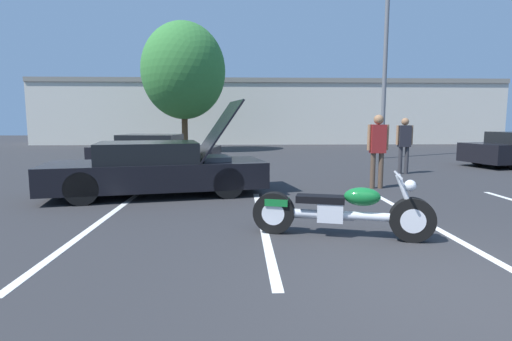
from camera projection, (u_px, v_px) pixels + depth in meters
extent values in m
plane|color=#2D2D30|center=(472.00, 297.00, 3.78)|extent=(80.00, 80.00, 0.00)
cube|color=white|center=(95.00, 225.00, 6.33)|extent=(0.12, 5.20, 0.01)
cube|color=white|center=(263.00, 224.00, 6.44)|extent=(0.12, 5.20, 0.01)
cube|color=white|center=(425.00, 222.00, 6.55)|extent=(0.12, 5.20, 0.01)
cube|color=beige|center=(270.00, 112.00, 28.44)|extent=(32.00, 4.00, 4.40)
cube|color=gray|center=(270.00, 83.00, 28.18)|extent=(32.00, 4.20, 0.30)
cylinder|color=slate|center=(385.00, 76.00, 16.98)|extent=(0.18, 0.18, 7.06)
cylinder|color=brown|center=(185.00, 129.00, 21.18)|extent=(0.32, 0.32, 2.32)
ellipsoid|color=#387F38|center=(184.00, 71.00, 20.80)|extent=(4.36, 4.36, 5.01)
cylinder|color=black|center=(412.00, 220.00, 5.48)|extent=(0.63, 0.31, 0.61)
cylinder|color=black|center=(274.00, 213.00, 5.90)|extent=(0.63, 0.31, 0.61)
cylinder|color=silver|center=(412.00, 220.00, 5.48)|extent=(0.37, 0.25, 0.34)
cylinder|color=silver|center=(274.00, 213.00, 5.90)|extent=(0.37, 0.25, 0.34)
cylinder|color=silver|center=(341.00, 215.00, 5.69)|extent=(1.62, 0.54, 0.12)
cube|color=silver|center=(330.00, 212.00, 5.71)|extent=(0.41, 0.33, 0.28)
ellipsoid|color=#146B2D|center=(362.00, 197.00, 5.59)|extent=(0.56, 0.40, 0.26)
cube|color=black|center=(320.00, 199.00, 5.72)|extent=(0.73, 0.43, 0.10)
cube|color=#146B2D|center=(277.00, 202.00, 5.87)|extent=(0.38, 0.30, 0.10)
cylinder|color=silver|center=(406.00, 196.00, 5.46)|extent=(0.31, 0.15, 0.62)
cylinder|color=silver|center=(398.00, 175.00, 5.45)|extent=(0.22, 0.69, 0.04)
sphere|color=silver|center=(410.00, 186.00, 5.43)|extent=(0.16, 0.16, 0.16)
cylinder|color=silver|center=(311.00, 216.00, 5.89)|extent=(1.24, 0.41, 0.09)
cube|color=black|center=(158.00, 174.00, 8.88)|extent=(4.95, 2.64, 0.56)
cube|color=black|center=(148.00, 152.00, 8.77)|extent=(2.38, 1.96, 0.44)
cylinder|color=black|center=(228.00, 183.00, 8.50)|extent=(0.70, 0.35, 0.67)
cylinder|color=black|center=(218.00, 174.00, 9.97)|extent=(0.70, 0.35, 0.67)
cylinder|color=black|center=(82.00, 188.00, 7.81)|extent=(0.70, 0.35, 0.67)
cylinder|color=black|center=(94.00, 178.00, 9.28)|extent=(0.70, 0.35, 0.67)
cube|color=black|center=(217.00, 131.00, 9.07)|extent=(1.27, 1.77, 1.37)
cube|color=#4C4C51|center=(215.00, 162.00, 9.15)|extent=(0.78, 1.06, 0.28)
cylinder|color=black|center=(478.00, 156.00, 14.83)|extent=(0.67, 0.36, 0.63)
cube|color=black|center=(156.00, 153.00, 14.63)|extent=(4.76, 2.38, 0.52)
cube|color=black|center=(150.00, 140.00, 14.59)|extent=(2.26, 1.84, 0.43)
cylinder|color=black|center=(188.00, 159.00, 13.75)|extent=(0.69, 0.32, 0.67)
cylinder|color=black|center=(198.00, 155.00, 15.24)|extent=(0.69, 0.32, 0.67)
cylinder|color=black|center=(109.00, 158.00, 14.05)|extent=(0.69, 0.32, 0.67)
cylinder|color=black|center=(128.00, 154.00, 15.54)|extent=(0.69, 0.32, 0.67)
cylinder|color=brown|center=(373.00, 171.00, 9.73)|extent=(0.12, 0.12, 0.87)
cylinder|color=brown|center=(381.00, 171.00, 9.73)|extent=(0.12, 0.12, 0.87)
cube|color=maroon|center=(378.00, 139.00, 9.63)|extent=(0.36, 0.20, 0.69)
cylinder|color=#9E704C|center=(369.00, 137.00, 9.62)|extent=(0.08, 0.08, 0.62)
cylinder|color=#9E704C|center=(387.00, 137.00, 9.64)|extent=(0.08, 0.08, 0.62)
sphere|color=#9E704C|center=(379.00, 120.00, 9.57)|extent=(0.24, 0.24, 0.24)
cylinder|color=#333338|center=(400.00, 160.00, 12.34)|extent=(0.12, 0.12, 0.84)
cylinder|color=#333338|center=(407.00, 160.00, 12.35)|extent=(0.12, 0.12, 0.84)
cube|color=#26262D|center=(405.00, 136.00, 12.25)|extent=(0.36, 0.20, 0.66)
cylinder|color=#9E704C|center=(398.00, 135.00, 12.24)|extent=(0.08, 0.08, 0.60)
cylinder|color=#9E704C|center=(412.00, 135.00, 12.25)|extent=(0.08, 0.08, 0.60)
sphere|color=#9E704C|center=(405.00, 122.00, 12.19)|extent=(0.23, 0.23, 0.23)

